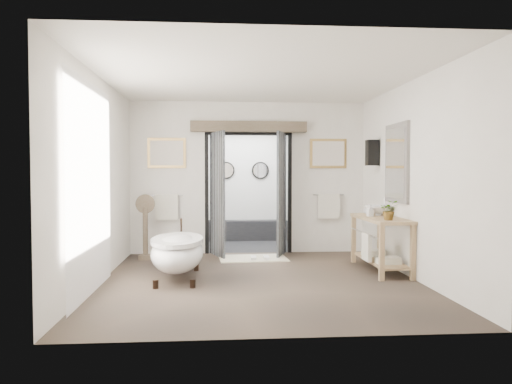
# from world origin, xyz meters

# --- Properties ---
(ground_plane) EXTENTS (5.00, 5.00, 0.00)m
(ground_plane) POSITION_xyz_m (0.00, 0.00, 0.00)
(ground_plane) COLOR brown
(room_shell) EXTENTS (4.52, 5.02, 2.91)m
(room_shell) POSITION_xyz_m (-0.04, -0.11, 1.86)
(room_shell) COLOR silver
(room_shell) RESTS_ON ground_plane
(shower_room) EXTENTS (2.22, 2.01, 2.51)m
(shower_room) POSITION_xyz_m (0.00, 3.99, 0.91)
(shower_room) COLOR black
(shower_room) RESTS_ON ground_plane
(back_wall_dressing) EXTENTS (3.82, 0.79, 2.52)m
(back_wall_dressing) POSITION_xyz_m (0.00, 2.32, 1.56)
(back_wall_dressing) COLOR black
(back_wall_dressing) RESTS_ON ground_plane
(clawfoot_tub) EXTENTS (0.75, 1.67, 0.82)m
(clawfoot_tub) POSITION_xyz_m (-1.18, 0.20, 0.40)
(clawfoot_tub) COLOR black
(clawfoot_tub) RESTS_ON ground_plane
(vanity) EXTENTS (0.57, 1.60, 0.85)m
(vanity) POSITION_xyz_m (1.95, 0.58, 0.51)
(vanity) COLOR tan
(vanity) RESTS_ON ground_plane
(pedestal_mirror) EXTENTS (0.34, 0.22, 1.16)m
(pedestal_mirror) POSITION_xyz_m (-1.88, 1.91, 0.50)
(pedestal_mirror) COLOR brown
(pedestal_mirror) RESTS_ON ground_plane
(rug) EXTENTS (1.24, 0.87, 0.01)m
(rug) POSITION_xyz_m (0.04, 1.82, 0.01)
(rug) COLOR beige
(rug) RESTS_ON ground_plane
(slippers) EXTENTS (0.33, 0.25, 0.05)m
(slippers) POSITION_xyz_m (0.15, 1.69, 0.04)
(slippers) COLOR white
(slippers) RESTS_ON rug
(basin) EXTENTS (0.56, 0.56, 0.16)m
(basin) POSITION_xyz_m (2.03, 0.87, 0.93)
(basin) COLOR white
(basin) RESTS_ON vanity
(plant) EXTENTS (0.32, 0.30, 0.29)m
(plant) POSITION_xyz_m (1.93, 0.08, 1.00)
(plant) COLOR gray
(plant) RESTS_ON vanity
(soap_bottle_a) EXTENTS (0.10, 0.10, 0.19)m
(soap_bottle_a) POSITION_xyz_m (1.83, 0.70, 0.94)
(soap_bottle_a) COLOR gray
(soap_bottle_a) RESTS_ON vanity
(soap_bottle_b) EXTENTS (0.13, 0.13, 0.16)m
(soap_bottle_b) POSITION_xyz_m (1.96, 1.27, 0.93)
(soap_bottle_b) COLOR gray
(soap_bottle_b) RESTS_ON vanity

